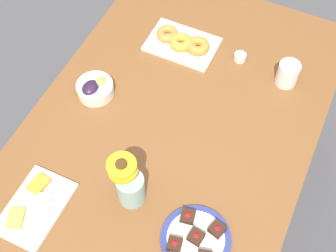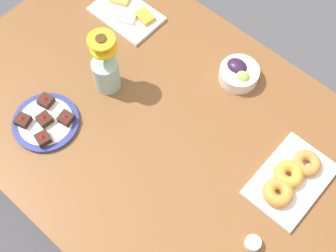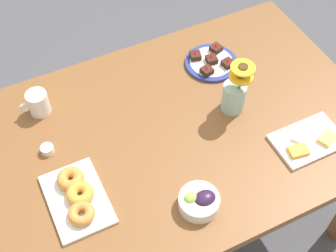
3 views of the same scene
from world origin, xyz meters
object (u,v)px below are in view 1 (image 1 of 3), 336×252
object	(u,v)px
coffee_mug	(288,73)
grape_bowl	(95,88)
dining_table	(168,144)
flower_vase	(131,187)
dessert_plate	(196,238)
cheese_platter	(35,206)
croissant_platter	(183,43)
jam_cup_berry	(240,57)

from	to	relation	value
coffee_mug	grape_bowl	size ratio (longest dim) A/B	0.84
grape_bowl	coffee_mug	bearing A→B (deg)	-60.47
dining_table	flower_vase	world-z (taller)	flower_vase
dessert_plate	cheese_platter	bearing A→B (deg)	103.29
grape_bowl	croissant_platter	xyz separation A→B (m)	(0.36, -0.20, -0.01)
cheese_platter	dining_table	bearing A→B (deg)	-31.00
coffee_mug	croissant_platter	distance (m)	0.44
coffee_mug	grape_bowl	distance (m)	0.73
dining_table	coffee_mug	world-z (taller)	coffee_mug
dining_table	jam_cup_berry	xyz separation A→B (m)	(0.43, -0.11, 0.10)
dining_table	jam_cup_berry	bearing A→B (deg)	-14.76
jam_cup_berry	grape_bowl	bearing A→B (deg)	131.83
croissant_platter	grape_bowl	bearing A→B (deg)	150.67
cheese_platter	jam_cup_berry	world-z (taller)	cheese_platter
dining_table	cheese_platter	bearing A→B (deg)	149.00
coffee_mug	grape_bowl	world-z (taller)	coffee_mug
jam_cup_berry	coffee_mug	bearing A→B (deg)	-98.87
dining_table	croissant_platter	size ratio (longest dim) A/B	5.71
jam_cup_berry	flower_vase	distance (m)	0.73
croissant_platter	flower_vase	bearing A→B (deg)	-169.75
dining_table	dessert_plate	bearing A→B (deg)	-142.68
dining_table	coffee_mug	size ratio (longest dim) A/B	13.72
dessert_plate	flower_vase	xyz separation A→B (m)	(0.04, 0.25, 0.07)
coffee_mug	dining_table	bearing A→B (deg)	142.10
coffee_mug	dessert_plate	distance (m)	0.73
flower_vase	dessert_plate	bearing A→B (deg)	-100.19
cheese_platter	croissant_platter	xyz separation A→B (m)	(0.85, -0.15, 0.01)
grape_bowl	dessert_plate	xyz separation A→B (m)	(-0.37, -0.57, -0.02)
coffee_mug	grape_bowl	bearing A→B (deg)	119.53
jam_cup_berry	dessert_plate	bearing A→B (deg)	-170.00
grape_bowl	cheese_platter	world-z (taller)	grape_bowl
grape_bowl	jam_cup_berry	bearing A→B (deg)	-48.17
coffee_mug	flower_vase	bearing A→B (deg)	155.48
cheese_platter	flower_vase	world-z (taller)	flower_vase
croissant_platter	dessert_plate	xyz separation A→B (m)	(-0.73, -0.37, -0.01)
dining_table	cheese_platter	size ratio (longest dim) A/B	6.15
cheese_platter	jam_cup_berry	xyz separation A→B (m)	(0.88, -0.38, 0.01)
dining_table	grape_bowl	world-z (taller)	grape_bowl
jam_cup_berry	dessert_plate	size ratio (longest dim) A/B	0.22
dining_table	croissant_platter	world-z (taller)	croissant_platter
grape_bowl	croissant_platter	distance (m)	0.41
grape_bowl	cheese_platter	bearing A→B (deg)	-173.63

